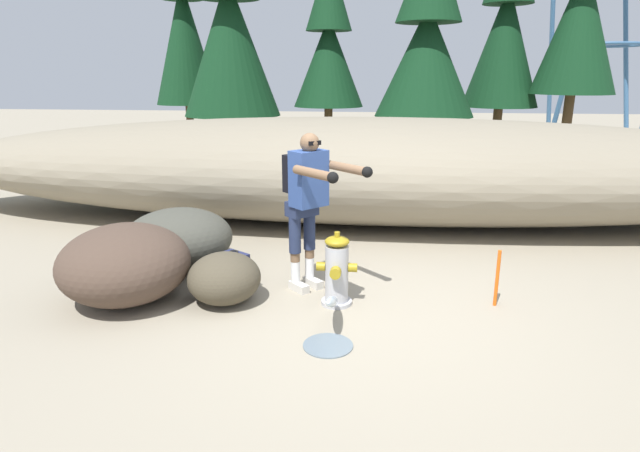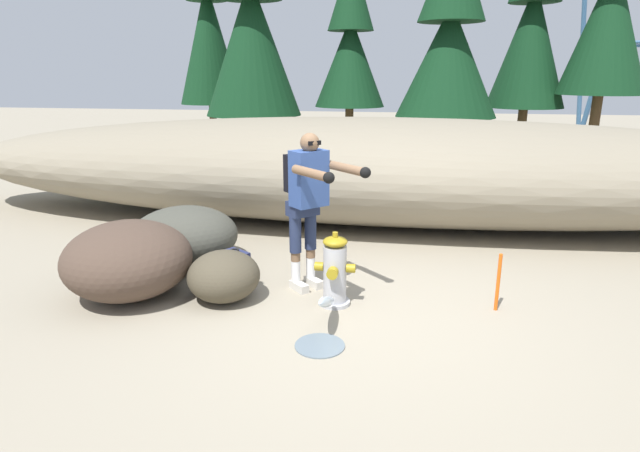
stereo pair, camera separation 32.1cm
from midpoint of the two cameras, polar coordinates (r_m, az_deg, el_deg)
The scene contains 17 objects.
ground_plane at distance 5.33m, azimuth 2.64°, elevation -9.73°, with size 56.00×56.00×0.04m, color gray.
dirt_embankment at distance 8.52m, azimuth 4.40°, elevation 6.12°, with size 14.65×3.20×1.64m, color gray.
fire_hydrant at distance 5.40m, azimuth 0.12°, elevation -4.96°, with size 0.42×0.37×0.78m.
hydrant_water_jet at distance 4.91m, azimuth -0.69°, elevation -9.24°, with size 0.44×0.97×0.45m.
utility_worker at distance 5.55m, azimuth -3.00°, elevation 3.57°, with size 0.97×0.95×1.73m.
spare_backpack at distance 5.86m, azimuth -10.83°, elevation -5.05°, with size 0.36×0.36×0.47m.
boulder_large at distance 5.91m, azimuth -21.84°, elevation -3.81°, with size 1.37×1.33×0.81m, color #4B3A2F.
boulder_mid at distance 6.70m, azimuth -16.43°, elevation -1.34°, with size 1.23×1.33×0.73m, color #44443A.
boulder_small at distance 5.60m, azimuth -11.95°, elevation -5.57°, with size 0.74×0.76×0.54m, color #4A4232.
boulder_outlier at distance 6.20m, azimuth -11.20°, elevation -4.35°, with size 0.57×0.44×0.33m, color #403F3C.
pine_tree_far_left at distance 17.08m, azimuth -15.15°, elevation 20.89°, with size 1.88×1.88×7.31m.
pine_tree_left at distance 15.09m, azimuth -10.47°, elevation 21.12°, with size 2.61×2.61×7.15m.
pine_tree_center at distance 15.42m, azimuth 0.32°, elevation 19.06°, with size 1.96×1.96×5.45m.
pine_tree_right at distance 14.73m, azimuth 10.90°, elevation 19.24°, with size 2.63×2.63×5.92m.
pine_tree_far_right at distance 16.46m, azimuth 18.95°, elevation 20.14°, with size 2.13×2.13×6.90m.
pine_tree_ridge_end at distance 16.08m, azimuth 25.96°, elevation 20.91°, with size 2.16×2.16×7.27m.
survey_stake at distance 5.64m, azimuth 17.09°, elevation -5.45°, with size 0.04×0.04×0.60m, color #E55914.
Camera 1 is at (0.14, -4.81, 2.32)m, focal length 29.58 mm.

